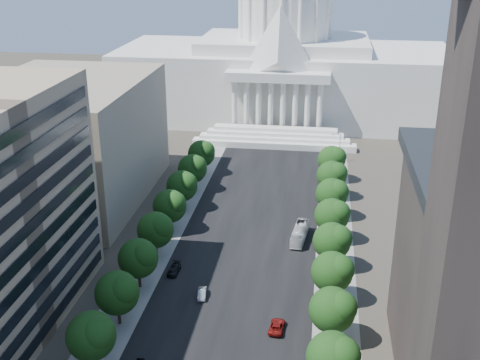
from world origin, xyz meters
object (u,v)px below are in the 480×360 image
at_px(car_silver, 202,294).
at_px(car_red, 277,326).
at_px(city_bus, 300,233).
at_px(car_dark_b, 174,270).

height_order(car_silver, car_red, car_red).
xyz_separation_m(car_silver, city_bus, (16.83, 25.51, 0.86)).
height_order(car_red, city_bus, city_bus).
distance_m(car_dark_b, city_bus, 29.89).
height_order(car_dark_b, city_bus, city_bus).
bearing_deg(car_dark_b, car_red, -35.11).
bearing_deg(city_bus, car_silver, -116.94).
xyz_separation_m(car_red, city_bus, (2.25, 33.77, 0.83)).
xyz_separation_m(car_red, car_dark_b, (-21.81, 16.05, -0.00)).
relative_size(car_red, city_bus, 0.46).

